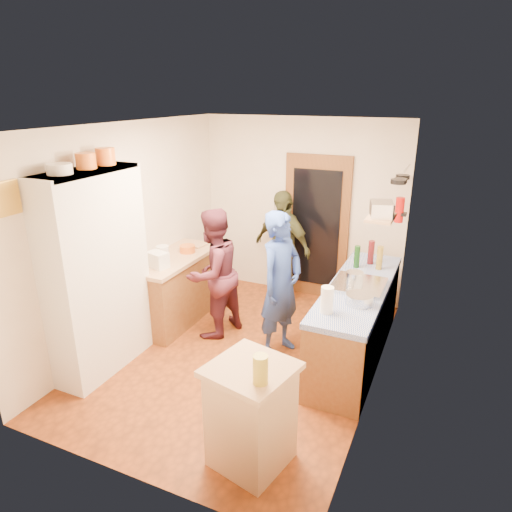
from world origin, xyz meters
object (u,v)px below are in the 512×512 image
Objects in this scene: hutch_body at (98,274)px; right_counter_base at (356,324)px; island_base at (251,418)px; person_hob at (282,286)px; person_left at (217,273)px; person_back at (282,248)px.

right_counter_base is (2.50, 1.30, -0.68)m from hutch_body.
right_counter_base is at bearing 27.47° from hutch_body.
person_hob is (-0.39, 1.67, 0.42)m from island_base.
person_hob reaches higher than island_base.
person_hob is at bearing 103.10° from island_base.
person_hob is 1.05× the size of person_left.
person_left is at bearing 125.48° from island_base.
island_base is at bearing -17.19° from hutch_body.
person_left is (-1.28, 1.80, 0.38)m from island_base.
person_back is (-1.32, 1.07, 0.40)m from right_counter_base.
hutch_body is 2.56× the size of island_base.
island_base is 1.77m from person_hob.
hutch_body reaches higher than person_hob.
right_counter_base is 2.56× the size of island_base.
island_base is (-0.42, -1.94, 0.01)m from right_counter_base.
person_hob is (-0.81, -0.27, 0.43)m from right_counter_base.
island_base is at bearing 51.52° from person_left.
hutch_body reaches higher than island_base.
person_left reaches higher than right_counter_base.
person_back is (-0.89, 3.01, 0.39)m from island_base.
person_back reaches higher than right_counter_base.
hutch_body is 1.35× the size of person_left.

